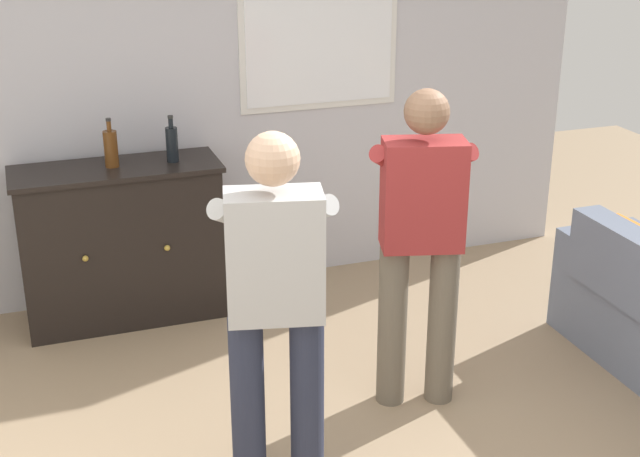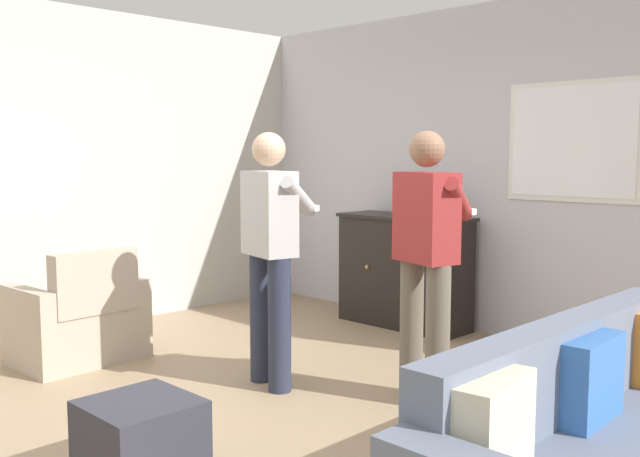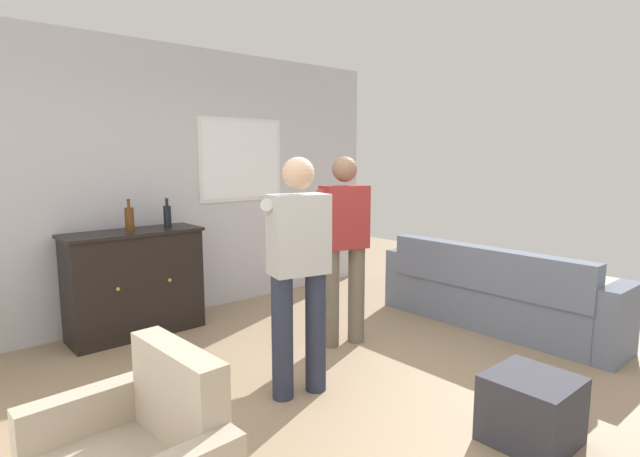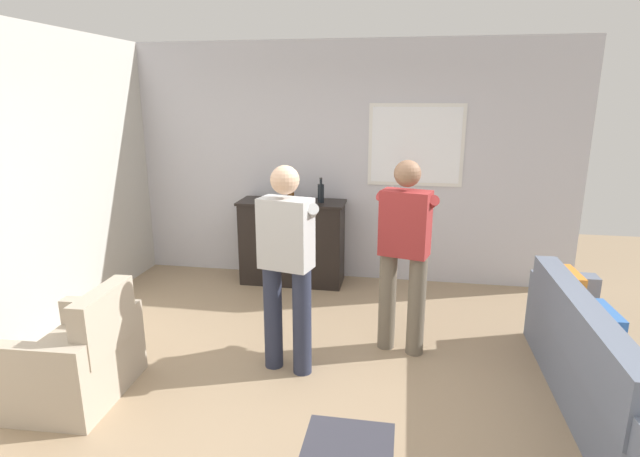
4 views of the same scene
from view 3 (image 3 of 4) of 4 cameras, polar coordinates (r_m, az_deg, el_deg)
The scene contains 9 objects.
ground at distance 3.69m, azimuth 4.31°, elevation -18.95°, with size 10.40×10.40×0.00m, color #9E8466.
wall_back_with_window at distance 5.48m, azimuth -15.68°, elevation 5.12°, with size 5.20×0.15×2.80m.
couch at distance 5.20m, azimuth 19.14°, elevation -7.20°, with size 0.57×2.37×0.83m.
sideboard_cabinet at distance 5.03m, azimuth -20.39°, elevation -5.84°, with size 1.24×0.49×1.00m.
bottle_wine_green at distance 4.92m, azimuth -20.95°, elevation 1.06°, with size 0.08×0.08×0.29m.
bottle_liquor_amber at distance 5.04m, azimuth -17.05°, elevation 1.40°, with size 0.07×0.07×0.29m.
ottoman at distance 3.38m, azimuth 22.99°, elevation -18.48°, with size 0.47×0.47×0.41m, color #33333D.
person_standing_left at distance 3.46m, azimuth -2.51°, elevation -4.21°, with size 0.54×0.51×1.68m.
person_standing_right at distance 4.40m, azimuth 2.70°, elevation -1.47°, with size 0.54×0.52×1.68m.
Camera 3 is at (-2.35, -2.28, 1.69)m, focal length 28.00 mm.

